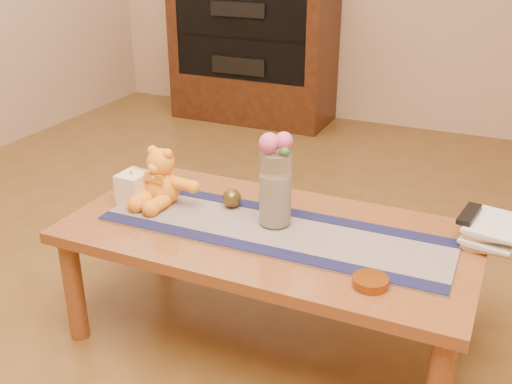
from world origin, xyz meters
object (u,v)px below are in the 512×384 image
at_px(teddy_bear, 162,176).
at_px(book_bottom, 467,233).
at_px(bronze_ball, 232,198).
at_px(tv_remote, 469,214).
at_px(amber_dish, 370,282).
at_px(pillar_candle, 133,188).
at_px(glass_vase, 275,189).

distance_m(teddy_bear, book_bottom, 1.09).
xyz_separation_m(bronze_ball, tv_remote, (0.81, 0.13, 0.04)).
xyz_separation_m(bronze_ball, amber_dish, (0.59, -0.29, -0.03)).
xyz_separation_m(tv_remote, amber_dish, (-0.22, -0.42, -0.07)).
bearing_deg(bronze_ball, pillar_candle, -161.51).
distance_m(bronze_ball, tv_remote, 0.82).
distance_m(tv_remote, amber_dish, 0.48).
relative_size(book_bottom, tv_remote, 1.39).
relative_size(book_bottom, amber_dish, 2.10).
height_order(teddy_bear, amber_dish, teddy_bear).
relative_size(teddy_bear, amber_dish, 2.82).
bearing_deg(teddy_bear, amber_dish, -9.57).
bearing_deg(teddy_bear, tv_remote, 16.02).
distance_m(pillar_candle, glass_vase, 0.55).
relative_size(teddy_bear, book_bottom, 1.34).
relative_size(pillar_candle, tv_remote, 0.71).
bearing_deg(book_bottom, bronze_ball, -165.21).
relative_size(pillar_candle, amber_dish, 1.07).
bearing_deg(teddy_bear, book_bottom, 16.52).
xyz_separation_m(pillar_candle, book_bottom, (1.16, 0.26, -0.05)).
bearing_deg(pillar_candle, amber_dish, -10.60).
relative_size(tv_remote, amber_dish, 1.51).
bearing_deg(tv_remote, bronze_ball, -162.87).
relative_size(bronze_ball, amber_dish, 0.66).
distance_m(pillar_candle, book_bottom, 1.19).
height_order(bronze_ball, tv_remote, tv_remote).
bearing_deg(tv_remote, book_bottom, 90.00).
xyz_separation_m(pillar_candle, bronze_ball, (0.35, 0.12, -0.02)).
relative_size(bronze_ball, book_bottom, 0.31).
bearing_deg(glass_vase, tv_remote, 16.92).
relative_size(pillar_candle, bronze_ball, 1.63).
distance_m(book_bottom, tv_remote, 0.08).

